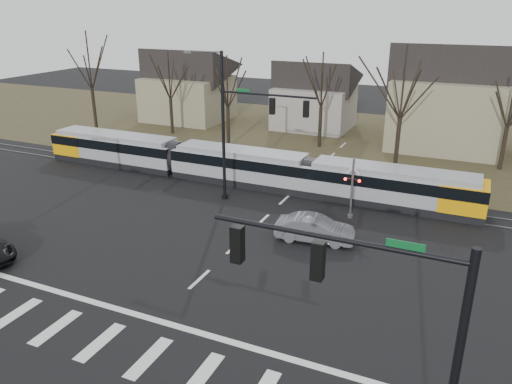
% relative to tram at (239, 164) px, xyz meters
% --- Properties ---
extents(ground, '(140.00, 140.00, 0.00)m').
position_rel_tram_xyz_m(ground, '(4.54, -16.00, -1.46)').
color(ground, black).
extents(grass_verge, '(140.00, 28.00, 0.01)m').
position_rel_tram_xyz_m(grass_verge, '(4.54, 16.00, -1.45)').
color(grass_verge, '#38331E').
rests_on(grass_verge, ground).
extents(crosswalk, '(27.00, 2.60, 0.01)m').
position_rel_tram_xyz_m(crosswalk, '(4.54, -20.00, -1.45)').
color(crosswalk, silver).
rests_on(crosswalk, ground).
extents(stop_line, '(28.00, 0.35, 0.01)m').
position_rel_tram_xyz_m(stop_line, '(4.54, -17.80, -1.45)').
color(stop_line, silver).
rests_on(stop_line, ground).
extents(lane_dashes, '(0.18, 30.00, 0.01)m').
position_rel_tram_xyz_m(lane_dashes, '(4.54, -0.00, -1.45)').
color(lane_dashes, silver).
rests_on(lane_dashes, ground).
extents(rail_pair, '(90.00, 1.52, 0.06)m').
position_rel_tram_xyz_m(rail_pair, '(4.54, -0.20, -1.43)').
color(rail_pair, '#59595E').
rests_on(rail_pair, ground).
extents(tram, '(35.31, 2.62, 2.68)m').
position_rel_tram_xyz_m(tram, '(0.00, 0.00, 0.00)').
color(tram, gray).
rests_on(tram, ground).
extents(sedan, '(2.83, 5.00, 1.50)m').
position_rel_tram_xyz_m(sedan, '(8.48, -7.41, -0.71)').
color(sedan, slate).
rests_on(sedan, ground).
extents(signal_pole_near_right, '(6.72, 0.44, 8.00)m').
position_rel_tram_xyz_m(signal_pole_near_right, '(14.66, -22.00, 3.71)').
color(signal_pole_near_right, black).
rests_on(signal_pole_near_right, ground).
extents(signal_pole_far, '(9.28, 0.44, 10.20)m').
position_rel_tram_xyz_m(signal_pole_far, '(2.13, -3.50, 4.24)').
color(signal_pole_far, black).
rests_on(signal_pole_far, ground).
extents(rail_crossing_signal, '(1.08, 0.36, 4.00)m').
position_rel_tram_xyz_m(rail_crossing_signal, '(9.54, -3.21, 0.43)').
color(rail_crossing_signal, '#59595B').
rests_on(rail_crossing_signal, ground).
extents(tree_row, '(59.20, 7.20, 10.00)m').
position_rel_tram_xyz_m(tree_row, '(6.54, 10.00, 3.54)').
color(tree_row, black).
rests_on(tree_row, ground).
extents(house_a, '(9.72, 8.64, 8.60)m').
position_rel_tram_xyz_m(house_a, '(-15.46, 18.00, 3.00)').
color(house_a, gray).
rests_on(house_a, ground).
extents(house_b, '(8.64, 7.56, 7.65)m').
position_rel_tram_xyz_m(house_b, '(-0.46, 20.00, 2.51)').
color(house_b, gray).
rests_on(house_b, ground).
extents(house_c, '(10.80, 8.64, 10.10)m').
position_rel_tram_xyz_m(house_c, '(13.54, 17.00, 3.77)').
color(house_c, gray).
rests_on(house_c, ground).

